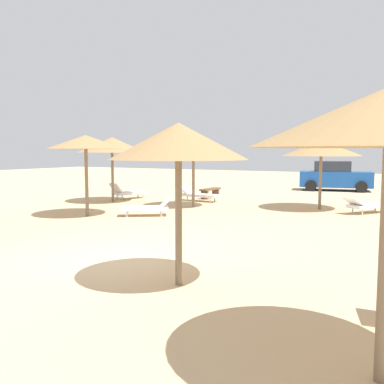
{
  "coord_description": "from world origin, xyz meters",
  "views": [
    {
      "loc": [
        5.59,
        -6.95,
        2.29
      ],
      "look_at": [
        0.0,
        3.0,
        1.2
      ],
      "focal_mm": 40.03,
      "sensor_mm": 36.0,
      "label": 1
    }
  ],
  "objects_px": {
    "parasol_0": "(193,141)",
    "lounger_6": "(148,207)",
    "parasol_6": "(86,142)",
    "lounger_0": "(198,194)",
    "parked_car": "(335,176)",
    "lounger_7": "(367,205)",
    "lounger_1": "(128,192)",
    "bench_0": "(210,191)",
    "parasol_7": "(321,148)",
    "parasol_8": "(178,142)",
    "parasol_1": "(112,145)"
  },
  "relations": [
    {
      "from": "lounger_6",
      "to": "lounger_7",
      "type": "xyz_separation_m",
      "value": [
        6.68,
        4.48,
        -0.01
      ]
    },
    {
      "from": "parasol_6",
      "to": "lounger_1",
      "type": "height_order",
      "value": "parasol_6"
    },
    {
      "from": "parasol_1",
      "to": "parasol_8",
      "type": "distance_m",
      "value": 12.53
    },
    {
      "from": "parasol_8",
      "to": "lounger_6",
      "type": "xyz_separation_m",
      "value": [
        -5.01,
        6.2,
        -2.13
      ]
    },
    {
      "from": "lounger_1",
      "to": "bench_0",
      "type": "height_order",
      "value": "lounger_1"
    },
    {
      "from": "parasol_8",
      "to": "parked_car",
      "type": "distance_m",
      "value": 19.73
    },
    {
      "from": "parasol_0",
      "to": "parasol_1",
      "type": "relative_size",
      "value": 0.98
    },
    {
      "from": "parasol_7",
      "to": "lounger_6",
      "type": "distance_m",
      "value": 7.13
    },
    {
      "from": "bench_0",
      "to": "parked_car",
      "type": "distance_m",
      "value": 8.52
    },
    {
      "from": "lounger_0",
      "to": "parked_car",
      "type": "bearing_deg",
      "value": 62.86
    },
    {
      "from": "parasol_0",
      "to": "parasol_7",
      "type": "xyz_separation_m",
      "value": [
        4.68,
        1.84,
        -0.31
      ]
    },
    {
      "from": "lounger_6",
      "to": "parasol_6",
      "type": "bearing_deg",
      "value": -149.44
    },
    {
      "from": "parasol_1",
      "to": "bench_0",
      "type": "distance_m",
      "value": 5.22
    },
    {
      "from": "lounger_1",
      "to": "bench_0",
      "type": "bearing_deg",
      "value": 33.26
    },
    {
      "from": "parasol_8",
      "to": "parked_car",
      "type": "relative_size",
      "value": 0.65
    },
    {
      "from": "parasol_0",
      "to": "parasol_8",
      "type": "bearing_deg",
      "value": -62.25
    },
    {
      "from": "parasol_7",
      "to": "bench_0",
      "type": "distance_m",
      "value": 6.13
    },
    {
      "from": "lounger_1",
      "to": "parasol_7",
      "type": "bearing_deg",
      "value": 4.61
    },
    {
      "from": "parasol_1",
      "to": "parasol_6",
      "type": "bearing_deg",
      "value": -62.32
    },
    {
      "from": "parasol_0",
      "to": "parasol_6",
      "type": "distance_m",
      "value": 4.48
    },
    {
      "from": "parasol_8",
      "to": "lounger_6",
      "type": "relative_size",
      "value": 1.45
    },
    {
      "from": "parked_car",
      "to": "lounger_6",
      "type": "bearing_deg",
      "value": -105.87
    },
    {
      "from": "parasol_6",
      "to": "parked_car",
      "type": "relative_size",
      "value": 0.67
    },
    {
      "from": "parasol_7",
      "to": "parked_car",
      "type": "relative_size",
      "value": 0.72
    },
    {
      "from": "lounger_0",
      "to": "lounger_1",
      "type": "height_order",
      "value": "lounger_1"
    },
    {
      "from": "lounger_7",
      "to": "lounger_1",
      "type": "bearing_deg",
      "value": -177.43
    },
    {
      "from": "lounger_6",
      "to": "parked_car",
      "type": "distance_m",
      "value": 13.96
    },
    {
      "from": "parked_car",
      "to": "bench_0",
      "type": "bearing_deg",
      "value": -121.77
    },
    {
      "from": "lounger_1",
      "to": "parasol_6",
      "type": "bearing_deg",
      "value": -67.05
    },
    {
      "from": "parasol_6",
      "to": "parasol_7",
      "type": "relative_size",
      "value": 0.93
    },
    {
      "from": "parasol_6",
      "to": "parasol_7",
      "type": "xyz_separation_m",
      "value": [
        6.77,
        5.81,
        -0.2
      ]
    },
    {
      "from": "parasol_7",
      "to": "parasol_8",
      "type": "height_order",
      "value": "parasol_8"
    },
    {
      "from": "parasol_0",
      "to": "lounger_6",
      "type": "height_order",
      "value": "parasol_0"
    },
    {
      "from": "parasol_7",
      "to": "lounger_0",
      "type": "bearing_deg",
      "value": 178.87
    },
    {
      "from": "parasol_8",
      "to": "parasol_0",
      "type": "bearing_deg",
      "value": 117.75
    },
    {
      "from": "parasol_0",
      "to": "parasol_6",
      "type": "height_order",
      "value": "parasol_0"
    },
    {
      "from": "bench_0",
      "to": "parasol_0",
      "type": "bearing_deg",
      "value": -74.77
    },
    {
      "from": "lounger_1",
      "to": "bench_0",
      "type": "distance_m",
      "value": 4.0
    },
    {
      "from": "lounger_6",
      "to": "parked_car",
      "type": "height_order",
      "value": "parked_car"
    },
    {
      "from": "lounger_0",
      "to": "parasol_1",
      "type": "bearing_deg",
      "value": -146.44
    },
    {
      "from": "parasol_0",
      "to": "lounger_1",
      "type": "distance_m",
      "value": 5.0
    },
    {
      "from": "parasol_7",
      "to": "bench_0",
      "type": "xyz_separation_m",
      "value": [
        -5.58,
        1.47,
        -2.06
      ]
    },
    {
      "from": "parasol_6",
      "to": "lounger_7",
      "type": "relative_size",
      "value": 1.47
    },
    {
      "from": "parasol_1",
      "to": "parked_car",
      "type": "xyz_separation_m",
      "value": [
        7.65,
        10.75,
        -1.74
      ]
    },
    {
      "from": "parasol_8",
      "to": "parasol_1",
      "type": "bearing_deg",
      "value": 134.88
    },
    {
      "from": "parasol_7",
      "to": "lounger_0",
      "type": "relative_size",
      "value": 1.61
    },
    {
      "from": "parasol_6",
      "to": "lounger_0",
      "type": "xyz_separation_m",
      "value": [
        1.26,
        5.92,
        -2.28
      ]
    },
    {
      "from": "lounger_1",
      "to": "lounger_6",
      "type": "xyz_separation_m",
      "value": [
        4.01,
        -4.0,
        -0.0
      ]
    },
    {
      "from": "bench_0",
      "to": "parasol_6",
      "type": "bearing_deg",
      "value": -99.26
    },
    {
      "from": "lounger_0",
      "to": "parked_car",
      "type": "height_order",
      "value": "parked_car"
    }
  ]
}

